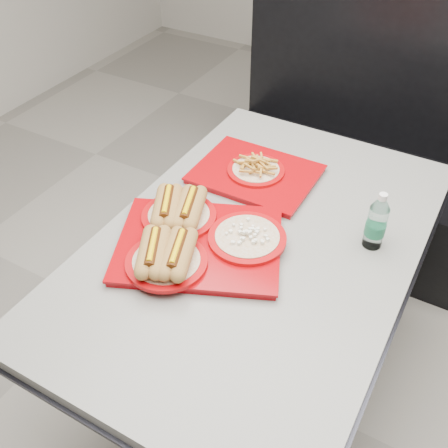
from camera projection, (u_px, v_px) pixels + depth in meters
The scene contains 6 objects.
ground at pixel (250, 378), 2.09m from camera, with size 6.00×6.00×0.00m, color gray.
diner_table at pixel (256, 277), 1.71m from camera, with size 0.92×1.42×0.75m.
booth_bench at pixel (356, 160), 2.55m from camera, with size 1.30×0.57×1.35m.
tray_near at pixel (192, 238), 1.55m from camera, with size 0.59×0.54×0.11m.
tray_far at pixel (256, 172), 1.83m from camera, with size 0.41×0.32×0.08m.
water_bottle at pixel (376, 224), 1.53m from camera, with size 0.06×0.06×0.19m.
Camera 1 is at (0.49, -1.08, 1.83)m, focal length 42.00 mm.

